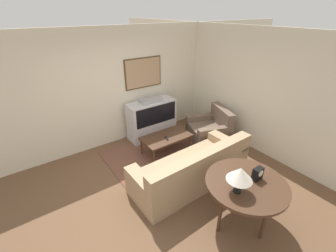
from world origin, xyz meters
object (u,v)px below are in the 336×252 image
Objects in this scene: couch at (192,170)px; mantel_clock at (258,174)px; console_table at (246,186)px; table_lamp at (240,174)px; tv at (152,119)px; armchair at (210,130)px; coffee_table at (166,138)px.

mantel_clock is at bearing 99.55° from couch.
table_lamp reaches higher than console_table.
tv reaches higher than console_table.
couch is 2.01× the size of armchair.
coffee_table is at bearing -78.17° from armchair.
table_lamp is 2.04× the size of mantel_clock.
console_table is at bearing 169.40° from mantel_clock.
mantel_clock reaches higher than armchair.
tv is 1.10× the size of coffee_table.
console_table is 2.98× the size of table_lamp.
armchair is 1.04× the size of coffee_table.
mantel_clock is at bearing -0.13° from table_lamp.
tv is 1.04× the size of console_table.
coffee_table is 2.27m from console_table.
coffee_table is at bearing -100.86° from couch.
tv is at bearing 80.99° from coffee_table.
couch reaches higher than console_table.
mantel_clock reaches higher than console_table.
couch is at bearing -36.33° from armchair.
armchair is at bearing 52.27° from table_lamp.
tv reaches higher than armchair.
tv reaches higher than mantel_clock.
table_lamp is (-0.54, -3.12, 0.58)m from tv.
coffee_table is (-1.23, 0.17, 0.12)m from armchair.
coffee_table is at bearing 79.86° from table_lamp.
console_table is at bearing -14.00° from armchair.
console_table is (-1.38, -2.08, 0.44)m from armchair.
table_lamp reaches higher than tv.
couch is 1.71m from armchair.
mantel_clock reaches higher than coffee_table.
tv is at bearing 84.74° from console_table.
coffee_table is at bearing -99.01° from tv.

